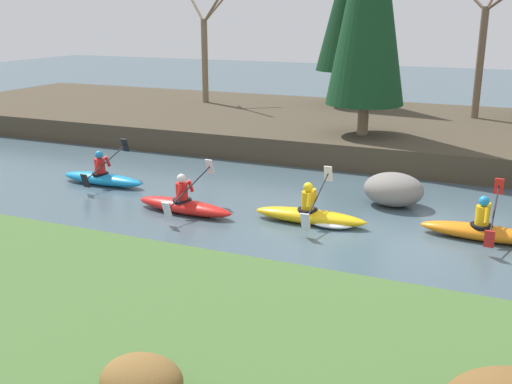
% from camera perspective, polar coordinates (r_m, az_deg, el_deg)
% --- Properties ---
extents(ground_plane, '(90.00, 90.00, 0.00)m').
position_cam_1_polar(ground_plane, '(13.42, 10.56, -4.59)').
color(ground_plane, '#425660').
extents(riverbank_far, '(44.00, 10.24, 0.84)m').
position_cam_1_polar(riverbank_far, '(23.50, 16.57, 5.28)').
color(riverbank_far, '#473D2D').
rests_on(riverbank_far, ground).
extents(conifer_tree_far_left, '(2.77, 2.77, 7.36)m').
position_cam_1_polar(conifer_tree_far_left, '(26.90, 8.97, 17.54)').
color(conifer_tree_far_left, brown).
rests_on(conifer_tree_far_left, riverbank_far).
extents(bare_tree_upstream, '(2.74, 2.71, 4.89)m').
position_cam_1_polar(bare_tree_upstream, '(27.74, -4.84, 13.27)').
color(bare_tree_upstream, '#7A664C').
rests_on(bare_tree_upstream, riverbank_far).
extents(bare_tree_mid_upstream, '(3.08, 3.05, 5.55)m').
position_cam_1_polar(bare_tree_mid_upstream, '(24.91, 20.74, 12.59)').
color(bare_tree_mid_upstream, brown).
rests_on(bare_tree_mid_upstream, riverbank_far).
extents(shrub_clump_nearest, '(0.92, 0.77, 0.50)m').
position_cam_1_polar(shrub_clump_nearest, '(6.75, -10.85, -17.24)').
color(shrub_clump_nearest, brown).
rests_on(shrub_clump_nearest, riverbank_near).
extents(kayaker_lead, '(2.78, 2.07, 1.20)m').
position_cam_1_polar(kayaker_lead, '(14.09, 20.92, -3.45)').
color(kayaker_lead, orange).
rests_on(kayaker_lead, ground).
extents(kayaker_middle, '(2.78, 2.07, 1.20)m').
position_cam_1_polar(kayaker_middle, '(14.23, 5.57, -2.28)').
color(kayaker_middle, yellow).
rests_on(kayaker_middle, ground).
extents(kayaker_trailing, '(2.79, 2.07, 1.20)m').
position_cam_1_polar(kayaker_trailing, '(15.01, -6.80, -1.20)').
color(kayaker_trailing, red).
rests_on(kayaker_trailing, ground).
extents(kayaker_far_back, '(2.77, 2.06, 1.20)m').
position_cam_1_polar(kayaker_far_back, '(17.93, -14.38, 1.36)').
color(kayaker_far_back, '#1993D6').
rests_on(kayaker_far_back, ground).
extents(boulder_midstream, '(1.54, 1.21, 0.87)m').
position_cam_1_polar(boulder_midstream, '(15.83, 12.97, 0.24)').
color(boulder_midstream, gray).
rests_on(boulder_midstream, ground).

